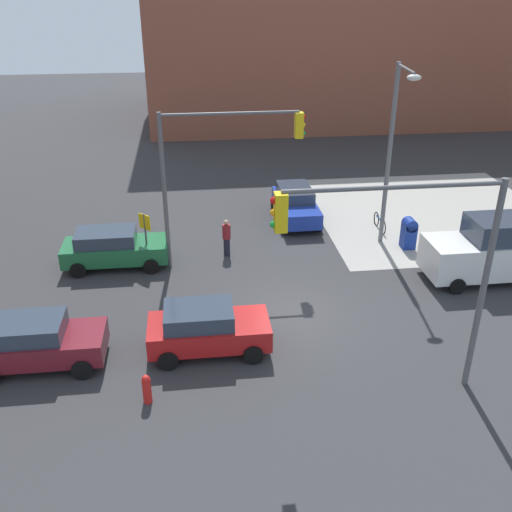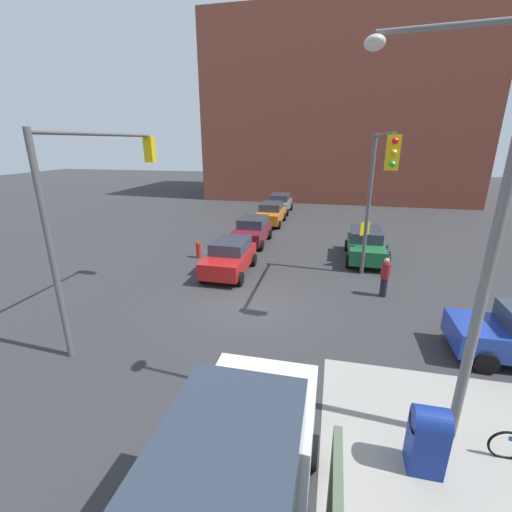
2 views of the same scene
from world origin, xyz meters
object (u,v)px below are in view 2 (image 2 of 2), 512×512
traffic_signal_nw_corner (377,182)px  street_lamp_corner (474,226)px  coupe_gray (280,203)px  bicycle_at_crosswalk (388,255)px  traffic_signal_se_corner (100,190)px  hatchback_orange (271,213)px  fire_hydrant (198,249)px  sedan_maroon (252,230)px  pedestrian_crossing (385,277)px  hatchback_red (230,257)px  van_white_delivery (232,501)px  hatchback_green (365,244)px  mailbox_blue (428,437)px

traffic_signal_nw_corner → street_lamp_corner: bearing=7.1°
coupe_gray → bicycle_at_crosswalk: 14.33m
traffic_signal_se_corner → bicycle_at_crosswalk: size_ratio=3.71×
traffic_signal_se_corner → coupe_gray: traffic_signal_se_corner is taller
street_lamp_corner → hatchback_orange: bearing=-159.4°
fire_hydrant → sedan_maroon: (-3.46, 2.24, 0.36)m
traffic_signal_se_corner → hatchback_orange: size_ratio=1.55×
traffic_signal_nw_corner → pedestrian_crossing: traffic_signal_nw_corner is taller
sedan_maroon → hatchback_orange: bearing=178.3°
street_lamp_corner → traffic_signal_se_corner: bearing=-106.9°
hatchback_red → bicycle_at_crosswalk: hatchback_red is taller
street_lamp_corner → hatchback_red: street_lamp_corner is taller
traffic_signal_nw_corner → van_white_delivery: bearing=-14.0°
traffic_signal_se_corner → fire_hydrant: (-7.14, 0.30, -4.18)m
traffic_signal_nw_corner → hatchback_red: 7.43m
traffic_signal_nw_corner → hatchback_green: (-4.52, 0.27, -3.80)m
traffic_signal_se_corner → hatchback_red: bearing=153.3°
coupe_gray → hatchback_orange: bearing=0.6°
traffic_signal_nw_corner → bicycle_at_crosswalk: traffic_signal_nw_corner is taller
sedan_maroon → traffic_signal_se_corner: bearing=-13.5°
sedan_maroon → traffic_signal_nw_corner: bearing=46.3°
hatchback_green → van_white_delivery: size_ratio=0.80×
traffic_signal_se_corner → sedan_maroon: bearing=166.5°
hatchback_orange → pedestrian_crossing: (12.08, 6.99, 0.03)m
mailbox_blue → hatchback_green: (-13.00, -0.23, 0.08)m
mailbox_blue → pedestrian_crossing: bearing=178.6°
street_lamp_corner → mailbox_blue: 4.10m
fire_hydrant → bicycle_at_crosswalk: (-1.80, 10.20, -0.14)m
traffic_signal_se_corner → mailbox_blue: 11.05m
van_white_delivery → coupe_gray: bearing=-172.4°
hatchback_green → fire_hydrant: bearing=-78.6°
pedestrian_crossing → bicycle_at_crosswalk: 4.90m
coupe_gray → traffic_signal_nw_corner: bearing=21.0°
bicycle_at_crosswalk → hatchback_green: bearing=-90.0°
traffic_signal_nw_corner → hatchback_green: size_ratio=1.50×
van_white_delivery → traffic_signal_se_corner: bearing=-135.5°
traffic_signal_se_corner → bicycle_at_crosswalk: traffic_signal_se_corner is taller
bicycle_at_crosswalk → coupe_gray: bearing=-146.8°
traffic_signal_se_corner → hatchback_red: size_ratio=1.65×
traffic_signal_se_corner → hatchback_red: 7.07m
hatchback_orange → sedan_maroon: 5.61m
sedan_maroon → hatchback_red: bearing=1.5°
mailbox_blue → hatchback_green: 13.01m
coupe_gray → bicycle_at_crosswalk: (11.98, 7.84, -0.50)m
traffic_signal_nw_corner → fire_hydrant: traffic_signal_nw_corner is taller
street_lamp_corner → mailbox_blue: size_ratio=5.59×
van_white_delivery → hatchback_green: bearing=169.0°
van_white_delivery → pedestrian_crossing: (-10.56, 3.40, -0.40)m
traffic_signal_se_corner → sedan_maroon: size_ratio=1.63×
traffic_signal_nw_corner → fire_hydrant: (-2.71, -8.70, -4.16)m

